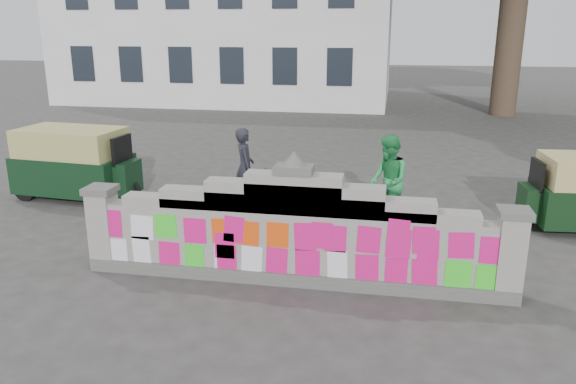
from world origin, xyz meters
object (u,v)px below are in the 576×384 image
(cyclist_rider, at_px, (245,179))
(pedestrian, at_px, (388,181))
(cyclist_bike, at_px, (245,194))
(rickshaw_left, at_px, (76,162))

(cyclist_rider, distance_m, pedestrian, 2.80)
(cyclist_rider, xyz_separation_m, pedestrian, (2.80, 0.05, 0.10))
(cyclist_bike, relative_size, pedestrian, 1.00)
(pedestrian, xyz_separation_m, rickshaw_left, (-6.81, 0.53, -0.06))
(cyclist_bike, distance_m, pedestrian, 2.83)
(pedestrian, height_order, rickshaw_left, pedestrian)
(cyclist_bike, xyz_separation_m, cyclist_rider, (0.00, 0.00, 0.32))
(cyclist_rider, relative_size, rickshaw_left, 0.54)
(cyclist_rider, bearing_deg, cyclist_bike, -0.00)
(pedestrian, distance_m, rickshaw_left, 6.83)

